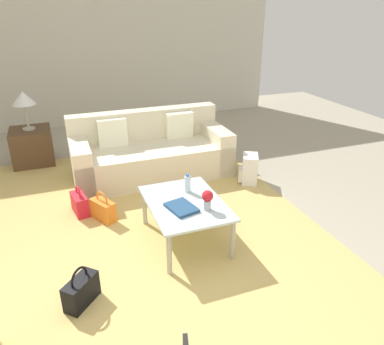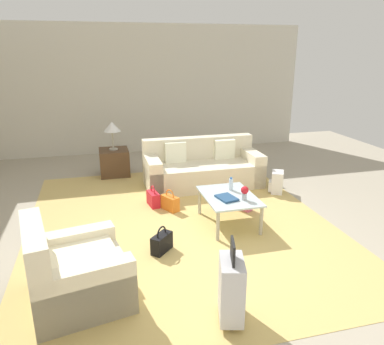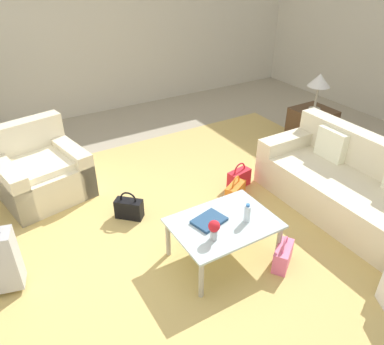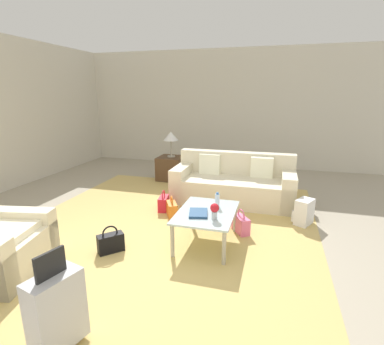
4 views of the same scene
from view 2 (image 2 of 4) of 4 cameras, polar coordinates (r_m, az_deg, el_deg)
name	(u,v)px [view 2 (image 2 of 4)]	position (r m, az deg, el deg)	size (l,w,h in m)	color
ground_plane	(204,240)	(5.22, 1.79, -10.24)	(12.00, 12.00, 0.00)	#A89E89
wall_right	(147,90)	(9.60, -6.82, 12.45)	(0.12, 8.00, 3.10)	beige
area_rug	(180,223)	(5.69, -1.87, -7.67)	(5.20, 4.40, 0.01)	tan
couch	(202,169)	(7.21, 1.49, 0.54)	(0.95, 2.18, 0.87)	beige
armchair	(71,275)	(4.13, -17.93, -14.70)	(1.15, 1.12, 0.91)	beige
coffee_table	(229,199)	(5.54, 5.64, -4.03)	(1.01, 0.74, 0.46)	silver
water_bottle	(231,184)	(5.69, 5.95, -1.79)	(0.06, 0.06, 0.20)	silver
coffee_table_book	(227,198)	(5.38, 5.30, -3.87)	(0.31, 0.23, 0.03)	navy
flower_vase	(245,192)	(5.34, 8.02, -2.93)	(0.11, 0.11, 0.21)	#B2B7BC
side_table	(114,162)	(7.92, -11.75, 1.55)	(0.59, 0.59, 0.54)	#513823
table_lamp	(112,128)	(7.75, -12.09, 6.71)	(0.34, 0.34, 0.58)	#ADA899
suitcase_silver	(231,288)	(3.69, 6.01, -17.12)	(0.44, 0.32, 0.85)	#B7B7BC
handbag_orange	(170,203)	(6.09, -3.36, -4.60)	(0.35, 0.27, 0.36)	orange
handbag_pink	(242,202)	(6.17, 7.69, -4.45)	(0.34, 0.30, 0.36)	pink
handbag_red	(153,199)	(6.27, -5.93, -3.98)	(0.34, 0.19, 0.36)	red
handbag_black	(162,243)	(4.90, -4.63, -10.59)	(0.33, 0.32, 0.36)	black
backpack_white	(277,182)	(6.97, 12.76, -1.49)	(0.36, 0.34, 0.40)	white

